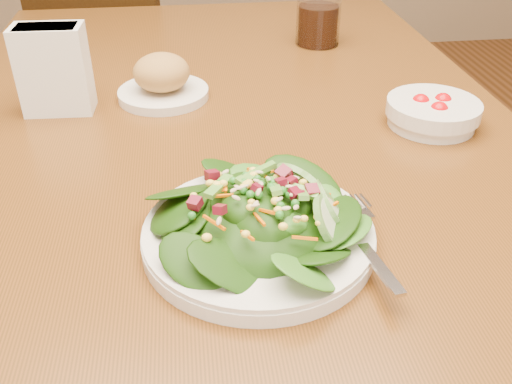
% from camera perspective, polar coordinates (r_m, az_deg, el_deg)
% --- Properties ---
extents(dining_table, '(0.90, 1.40, 0.75)m').
position_cam_1_polar(dining_table, '(0.90, -2.60, 0.47)').
color(dining_table, brown).
rests_on(dining_table, ground_plane).
extents(chair_far, '(0.55, 0.55, 0.92)m').
position_cam_1_polar(chair_far, '(1.87, -13.35, 11.96)').
color(chair_far, black).
rests_on(chair_far, ground_plane).
extents(salad_plate, '(0.26, 0.25, 0.07)m').
position_cam_1_polar(salad_plate, '(0.61, 1.08, -3.11)').
color(salad_plate, silver).
rests_on(salad_plate, dining_table).
extents(bread_plate, '(0.15, 0.15, 0.08)m').
position_cam_1_polar(bread_plate, '(0.96, -9.36, 10.94)').
color(bread_plate, silver).
rests_on(bread_plate, dining_table).
extents(tomato_bowl, '(0.14, 0.14, 0.05)m').
position_cam_1_polar(tomato_bowl, '(0.90, 17.24, 7.60)').
color(tomato_bowl, silver).
rests_on(tomato_bowl, dining_table).
extents(drinking_glass, '(0.09, 0.09, 0.16)m').
position_cam_1_polar(drinking_glass, '(1.20, 6.29, 17.54)').
color(drinking_glass, silver).
rests_on(drinking_glass, dining_table).
extents(napkin_holder, '(0.11, 0.06, 0.13)m').
position_cam_1_polar(napkin_holder, '(0.94, -19.60, 11.65)').
color(napkin_holder, white).
rests_on(napkin_holder, dining_table).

